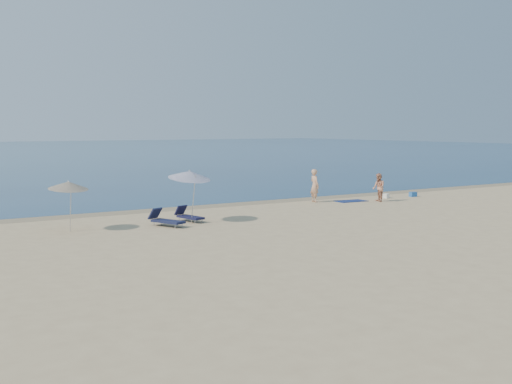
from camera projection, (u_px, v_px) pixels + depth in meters
wet_sand_strip at (273, 201)px, 36.10m from camera, size 240.00×1.60×0.00m
person_left at (315, 186)px, 35.69m from camera, size 0.51×0.71×1.84m
person_right at (379, 188)px, 35.89m from camera, size 0.83×0.93×1.59m
beach_towel at (351, 201)px, 36.12m from camera, size 1.83×1.09×0.03m
white_bag at (386, 196)px, 37.71m from camera, size 0.37×0.34×0.27m
blue_cooler at (413, 194)px, 38.51m from camera, size 0.44×0.33×0.29m
umbrella_near at (190, 175)px, 27.98m from camera, size 2.11×2.13×2.45m
umbrella_far at (68, 185)px, 25.68m from camera, size 1.85×1.86×2.13m
lounger_left at (166, 220)px, 27.02m from camera, size 1.15×1.77×0.75m
lounger_right at (189, 216)px, 28.40m from camera, size 0.83×1.63×0.69m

